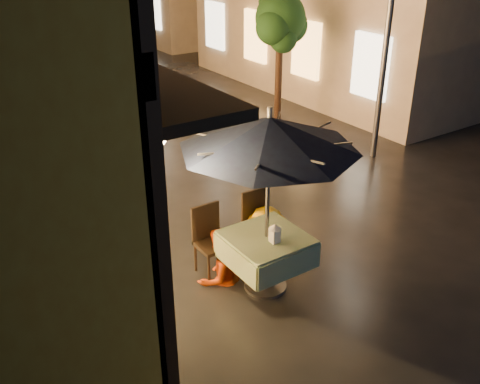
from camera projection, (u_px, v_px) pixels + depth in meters
ground at (331, 240)px, 8.12m from camera, size 90.00×90.00×0.00m
street_tree at (280, 22)px, 11.61m from camera, size 1.43×1.20×3.15m
streetlamp_near at (390, 9)px, 9.81m from camera, size 0.36×0.36×4.23m
cafe_table at (266, 249)px, 6.80m from camera, size 0.99×0.99×0.78m
patio_umbrella at (269, 133)px, 6.11m from camera, size 2.15×2.15×2.46m
cafe_chair_left at (210, 236)px, 7.17m from camera, size 0.42×0.42×0.97m
cafe_chair_right at (258, 220)px, 7.57m from camera, size 0.42×0.42×0.97m
table_lantern at (275, 232)px, 6.53m from camera, size 0.16×0.16×0.25m
person_orange at (219, 232)px, 6.92m from camera, size 0.78×0.65×1.44m
person_yellow at (267, 210)px, 7.38m from camera, size 1.11×0.85×1.51m
bicycle_0 at (95, 171)px, 9.29m from camera, size 1.85×1.00×0.92m
bicycle_1 at (68, 153)px, 10.03m from camera, size 1.56×0.79×0.90m
bicycle_2 at (54, 151)px, 10.15m from camera, size 1.74×0.69×0.90m
bicycle_3 at (31, 127)px, 11.02m from camera, size 1.94×1.01×1.12m
bicycle_4 at (13, 113)px, 12.11m from camera, size 1.93×1.27×0.96m
bicycle_5 at (16, 101)px, 13.04m from camera, size 1.60×0.81×0.92m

